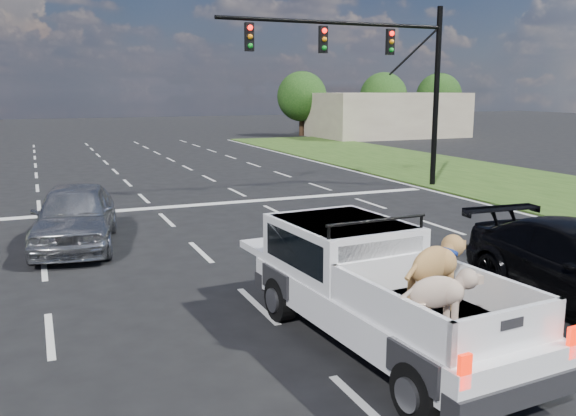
% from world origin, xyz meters
% --- Properties ---
extents(ground, '(160.00, 160.00, 0.00)m').
position_xyz_m(ground, '(0.00, 0.00, 0.00)').
color(ground, black).
rests_on(ground, ground).
extents(road_markings, '(17.75, 60.00, 0.01)m').
position_xyz_m(road_markings, '(0.00, 6.56, 0.01)').
color(road_markings, silver).
rests_on(road_markings, ground).
extents(traffic_signal, '(9.11, 0.31, 7.00)m').
position_xyz_m(traffic_signal, '(7.20, 10.50, 4.73)').
color(traffic_signal, black).
rests_on(traffic_signal, ground).
extents(building_right, '(12.00, 7.00, 3.60)m').
position_xyz_m(building_right, '(22.00, 34.00, 1.80)').
color(building_right, '#BFB492').
rests_on(building_right, ground).
extents(tree_far_d, '(4.20, 4.20, 5.40)m').
position_xyz_m(tree_far_d, '(16.00, 38.00, 3.29)').
color(tree_far_d, '#332114').
rests_on(tree_far_d, ground).
extents(tree_far_e, '(4.20, 4.20, 5.40)m').
position_xyz_m(tree_far_e, '(24.00, 38.00, 3.29)').
color(tree_far_e, '#332114').
rests_on(tree_far_e, ground).
extents(tree_far_f, '(4.20, 4.20, 5.40)m').
position_xyz_m(tree_far_f, '(30.00, 38.00, 3.29)').
color(tree_far_f, '#332114').
rests_on(tree_far_f, ground).
extents(pickup_truck, '(2.28, 5.34, 1.95)m').
position_xyz_m(pickup_truck, '(-0.67, -2.28, 0.92)').
color(pickup_truck, black).
rests_on(pickup_truck, ground).
extents(silver_sedan, '(2.55, 4.82, 1.56)m').
position_xyz_m(silver_sedan, '(-4.45, 5.78, 0.78)').
color(silver_sedan, '#A2A4A9').
rests_on(silver_sedan, ground).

